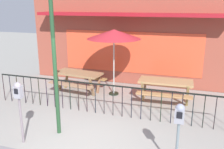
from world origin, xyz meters
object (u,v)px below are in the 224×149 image
Objects in this scene: parking_meter_near at (179,120)px; patio_umbrella at (114,34)px; picnic_table_right at (165,85)px; street_lamp at (53,41)px; parking_meter_far at (19,97)px; picnic_table_left at (78,76)px.

patio_umbrella is at bearing 123.23° from parking_meter_near.
street_lamp is at bearing -128.30° from picnic_table_right.
picnic_table_right is 1.19× the size of parking_meter_far.
street_lamp is at bearing 49.41° from parking_meter_far.
picnic_table_left is 1.33× the size of parking_meter_near.
parking_meter_near is (0.63, -3.71, 0.52)m from picnic_table_right.
picnic_table_right is 3.80m from parking_meter_near.
parking_meter_near is 0.95× the size of parking_meter_far.
parking_meter_near reaches higher than picnic_table_right.
picnic_table_left is 2.14m from patio_umbrella.
picnic_table_left is at bearing 105.95° from street_lamp.
picnic_table_right is 1.25× the size of parking_meter_near.
picnic_table_right is 0.50× the size of street_lamp.
parking_meter_far is 0.42× the size of street_lamp.
parking_meter_far reaches higher than picnic_table_left.
patio_umbrella is 0.66× the size of street_lamp.
street_lamp reaches higher than picnic_table_left.
picnic_table_left is at bearing -174.02° from patio_umbrella.
street_lamp reaches higher than picnic_table_right.
picnic_table_right is 0.76× the size of patio_umbrella.
parking_meter_near is at bearing -56.77° from patio_umbrella.
parking_meter_near is 0.40× the size of street_lamp.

